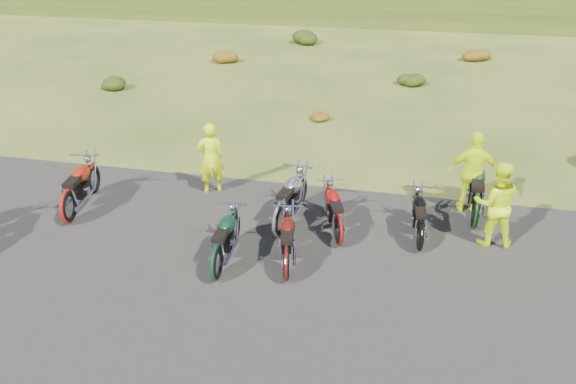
# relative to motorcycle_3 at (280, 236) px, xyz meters

# --- Properties ---
(ground) EXTENTS (300.00, 300.00, 0.00)m
(ground) POSITION_rel_motorcycle_3_xyz_m (-0.17, -1.42, 0.00)
(ground) COLOR #374717
(ground) RESTS_ON ground
(gravel_pad) EXTENTS (20.00, 12.00, 0.04)m
(gravel_pad) POSITION_rel_motorcycle_3_xyz_m (-0.17, -3.42, 0.00)
(gravel_pad) COLOR black
(gravel_pad) RESTS_ON ground
(shrub_1) EXTENTS (1.03, 1.03, 0.61)m
(shrub_1) POSITION_rel_motorcycle_3_xyz_m (-9.27, 9.88, 0.31)
(shrub_1) COLOR black
(shrub_1) RESTS_ON ground
(shrub_2) EXTENTS (1.30, 1.30, 0.77)m
(shrub_2) POSITION_rel_motorcycle_3_xyz_m (-6.37, 15.18, 0.38)
(shrub_2) COLOR brown
(shrub_2) RESTS_ON ground
(shrub_3) EXTENTS (1.56, 1.56, 0.92)m
(shrub_3) POSITION_rel_motorcycle_3_xyz_m (-3.47, 20.48, 0.46)
(shrub_3) COLOR black
(shrub_3) RESTS_ON ground
(shrub_4) EXTENTS (0.77, 0.77, 0.45)m
(shrub_4) POSITION_rel_motorcycle_3_xyz_m (-0.57, 7.78, 0.23)
(shrub_4) COLOR brown
(shrub_4) RESTS_ON ground
(shrub_5) EXTENTS (1.03, 1.03, 0.61)m
(shrub_5) POSITION_rel_motorcycle_3_xyz_m (2.33, 13.08, 0.31)
(shrub_5) COLOR black
(shrub_5) RESTS_ON ground
(shrub_6) EXTENTS (1.30, 1.30, 0.77)m
(shrub_6) POSITION_rel_motorcycle_3_xyz_m (5.23, 18.38, 0.38)
(shrub_6) COLOR brown
(shrub_6) RESTS_ON ground
(motorcycle_1) EXTENTS (1.08, 2.28, 1.15)m
(motorcycle_1) POSITION_rel_motorcycle_3_xyz_m (-4.66, -0.47, 0.00)
(motorcycle_1) COLOR #9F1A0B
(motorcycle_1) RESTS_ON ground
(motorcycle_2) EXTENTS (0.79, 2.03, 1.05)m
(motorcycle_2) POSITION_rel_motorcycle_3_xyz_m (-0.76, -1.83, 0.00)
(motorcycle_2) COLOR black
(motorcycle_2) RESTS_ON ground
(motorcycle_3) EXTENTS (0.96, 2.26, 1.15)m
(motorcycle_3) POSITION_rel_motorcycle_3_xyz_m (0.00, 0.00, 0.00)
(motorcycle_3) COLOR silver
(motorcycle_3) RESTS_ON ground
(motorcycle_4) EXTENTS (1.01, 2.02, 1.01)m
(motorcycle_4) POSITION_rel_motorcycle_3_xyz_m (0.50, -1.55, 0.00)
(motorcycle_4) COLOR #490F0C
(motorcycle_4) RESTS_ON ground
(motorcycle_5) EXTENTS (0.78, 1.90, 0.97)m
(motorcycle_5) POSITION_rel_motorcycle_3_xyz_m (2.91, 0.06, 0.00)
(motorcycle_5) COLOR black
(motorcycle_5) RESTS_ON ground
(motorcycle_6) EXTENTS (1.22, 2.03, 1.01)m
(motorcycle_6) POSITION_rel_motorcycle_3_xyz_m (1.27, -0.09, 0.00)
(motorcycle_6) COLOR #940B0A
(motorcycle_6) RESTS_ON ground
(motorcycle_7) EXTENTS (0.88, 2.34, 1.21)m
(motorcycle_7) POSITION_rel_motorcycle_3_xyz_m (4.04, 1.25, 0.00)
(motorcycle_7) COLOR #0E3414
(motorcycle_7) RESTS_ON ground
(person_middle) EXTENTS (0.77, 0.68, 1.77)m
(person_middle) POSITION_rel_motorcycle_3_xyz_m (-2.13, 1.73, 0.88)
(person_middle) COLOR #CCE70C
(person_middle) RESTS_ON ground
(person_right_a) EXTENTS (0.93, 0.75, 1.82)m
(person_right_a) POSITION_rel_motorcycle_3_xyz_m (4.32, 0.64, 0.91)
(person_right_a) COLOR #CCE70C
(person_right_a) RESTS_ON ground
(person_right_b) EXTENTS (1.16, 0.57, 1.91)m
(person_right_b) POSITION_rel_motorcycle_3_xyz_m (3.97, 2.07, 0.96)
(person_right_b) COLOR #CCE70C
(person_right_b) RESTS_ON ground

